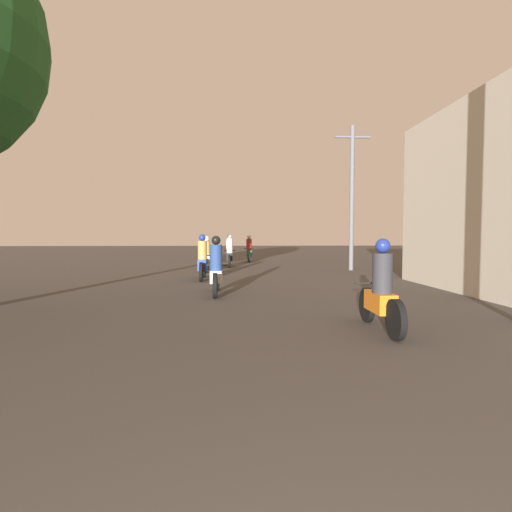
{
  "coord_description": "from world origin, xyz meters",
  "views": [
    {
      "loc": [
        -0.5,
        -0.34,
        1.58
      ],
      "look_at": [
        0.5,
        17.63,
        0.64
      ],
      "focal_mm": 28.0,
      "sensor_mm": 36.0,
      "label": 1
    }
  ],
  "objects_px": {
    "motorcycle_black": "(229,254)",
    "utility_pole_far": "(352,195)",
    "motorcycle_white": "(216,271)",
    "motorcycle_green": "(249,251)",
    "motorcycle_blue": "(203,262)",
    "motorcycle_orange": "(381,294)",
    "motorcycle_silver": "(207,257)"
  },
  "relations": [
    {
      "from": "motorcycle_white",
      "to": "motorcycle_green",
      "type": "relative_size",
      "value": 0.99
    },
    {
      "from": "motorcycle_orange",
      "to": "utility_pole_far",
      "type": "bearing_deg",
      "value": 70.86
    },
    {
      "from": "motorcycle_blue",
      "to": "motorcycle_silver",
      "type": "distance_m",
      "value": 3.26
    },
    {
      "from": "motorcycle_silver",
      "to": "motorcycle_black",
      "type": "bearing_deg",
      "value": 73.98
    },
    {
      "from": "motorcycle_green",
      "to": "motorcycle_black",
      "type": "bearing_deg",
      "value": -99.41
    },
    {
      "from": "motorcycle_blue",
      "to": "motorcycle_green",
      "type": "relative_size",
      "value": 0.99
    },
    {
      "from": "motorcycle_orange",
      "to": "motorcycle_white",
      "type": "xyz_separation_m",
      "value": [
        -2.89,
        4.22,
        0.02
      ]
    },
    {
      "from": "motorcycle_orange",
      "to": "motorcycle_silver",
      "type": "distance_m",
      "value": 11.67
    },
    {
      "from": "motorcycle_silver",
      "to": "motorcycle_green",
      "type": "bearing_deg",
      "value": 77.1
    },
    {
      "from": "motorcycle_orange",
      "to": "motorcycle_white",
      "type": "relative_size",
      "value": 0.94
    },
    {
      "from": "motorcycle_blue",
      "to": "motorcycle_silver",
      "type": "bearing_deg",
      "value": 94.46
    },
    {
      "from": "motorcycle_orange",
      "to": "motorcycle_black",
      "type": "bearing_deg",
      "value": 96.17
    },
    {
      "from": "utility_pole_far",
      "to": "motorcycle_white",
      "type": "bearing_deg",
      "value": -129.14
    },
    {
      "from": "motorcycle_blue",
      "to": "motorcycle_white",
      "type": "bearing_deg",
      "value": -76.82
    },
    {
      "from": "motorcycle_white",
      "to": "utility_pole_far",
      "type": "relative_size",
      "value": 0.32
    },
    {
      "from": "motorcycle_orange",
      "to": "motorcycle_silver",
      "type": "xyz_separation_m",
      "value": [
        -3.61,
        11.1,
        0.01
      ]
    },
    {
      "from": "motorcycle_blue",
      "to": "motorcycle_black",
      "type": "height_order",
      "value": "motorcycle_black"
    },
    {
      "from": "motorcycle_blue",
      "to": "motorcycle_silver",
      "type": "relative_size",
      "value": 1.03
    },
    {
      "from": "motorcycle_blue",
      "to": "motorcycle_silver",
      "type": "xyz_separation_m",
      "value": [
        -0.08,
        3.26,
        -0.02
      ]
    },
    {
      "from": "motorcycle_orange",
      "to": "motorcycle_black",
      "type": "relative_size",
      "value": 0.98
    },
    {
      "from": "motorcycle_orange",
      "to": "motorcycle_silver",
      "type": "bearing_deg",
      "value": 103.13
    },
    {
      "from": "motorcycle_black",
      "to": "utility_pole_far",
      "type": "bearing_deg",
      "value": -14.62
    },
    {
      "from": "motorcycle_green",
      "to": "motorcycle_white",
      "type": "bearing_deg",
      "value": -88.77
    },
    {
      "from": "utility_pole_far",
      "to": "motorcycle_blue",
      "type": "bearing_deg",
      "value": -151.59
    },
    {
      "from": "motorcycle_silver",
      "to": "motorcycle_green",
      "type": "height_order",
      "value": "motorcycle_green"
    },
    {
      "from": "motorcycle_silver",
      "to": "motorcycle_blue",
      "type": "bearing_deg",
      "value": -82.85
    },
    {
      "from": "motorcycle_silver",
      "to": "motorcycle_green",
      "type": "distance_m",
      "value": 6.51
    },
    {
      "from": "motorcycle_white",
      "to": "motorcycle_blue",
      "type": "xyz_separation_m",
      "value": [
        -0.64,
        3.62,
        0.01
      ]
    },
    {
      "from": "motorcycle_black",
      "to": "motorcycle_silver",
      "type": "bearing_deg",
      "value": -104.59
    },
    {
      "from": "motorcycle_black",
      "to": "motorcycle_orange",
      "type": "bearing_deg",
      "value": -71.68
    },
    {
      "from": "utility_pole_far",
      "to": "motorcycle_silver",
      "type": "bearing_deg",
      "value": -178.22
    },
    {
      "from": "motorcycle_black",
      "to": "motorcycle_green",
      "type": "height_order",
      "value": "motorcycle_black"
    }
  ]
}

